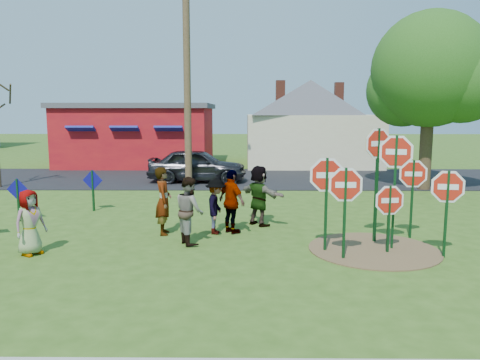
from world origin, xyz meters
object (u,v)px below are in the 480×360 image
at_px(stop_sign_c, 396,165).
at_px(person_b, 163,201).
at_px(stop_sign_d, 413,180).
at_px(leafy_tree, 433,76).
at_px(stop_sign_b, 378,156).
at_px(utility_pole, 187,67).
at_px(suv, 197,165).
at_px(stop_sign_a, 345,193).
at_px(person_a, 30,222).

relative_size(stop_sign_c, person_b, 1.58).
distance_m(stop_sign_c, stop_sign_d, 1.44).
height_order(stop_sign_d, person_b, stop_sign_d).
bearing_deg(leafy_tree, stop_sign_b, -118.73).
bearing_deg(stop_sign_b, utility_pole, 99.85).
height_order(person_b, suv, person_b).
distance_m(stop_sign_c, utility_pole, 11.77).
bearing_deg(stop_sign_b, stop_sign_c, -90.24).
relative_size(stop_sign_a, utility_pole, 0.23).
height_order(stop_sign_a, leafy_tree, leafy_tree).
bearing_deg(stop_sign_c, suv, 133.80).
bearing_deg(person_b, utility_pole, -5.88).
distance_m(stop_sign_a, person_b, 5.10).
distance_m(stop_sign_b, utility_pole, 11.09).
relative_size(stop_sign_c, person_a, 1.89).
bearing_deg(person_b, stop_sign_c, -110.99).
relative_size(stop_sign_a, person_a, 1.45).
xyz_separation_m(person_a, person_b, (2.86, 1.92, 0.15)).
bearing_deg(leafy_tree, suv, 168.50).
bearing_deg(utility_pole, stop_sign_d, -50.20).
bearing_deg(stop_sign_d, suv, 129.83).
distance_m(stop_sign_d, person_b, 6.80).
xyz_separation_m(stop_sign_c, person_a, (-8.79, -0.53, -1.31)).
bearing_deg(suv, person_b, -178.58).
height_order(stop_sign_b, person_a, stop_sign_b).
bearing_deg(stop_sign_d, person_a, -164.95).
bearing_deg(person_a, stop_sign_d, -47.62).
bearing_deg(stop_sign_a, person_a, 178.71).
xyz_separation_m(person_b, utility_pole, (-0.26, 8.09, 4.36)).
bearing_deg(person_a, stop_sign_a, -59.22).
bearing_deg(suv, stop_sign_a, -157.63).
bearing_deg(stop_sign_c, stop_sign_d, 67.62).
height_order(suv, leafy_tree, leafy_tree).
distance_m(person_a, suv, 11.92).
distance_m(person_a, leafy_tree, 16.69).
relative_size(stop_sign_b, person_a, 1.98).
distance_m(stop_sign_c, suv, 12.62).
distance_m(stop_sign_d, leafy_tree, 9.25).
bearing_deg(stop_sign_d, stop_sign_c, -122.20).
distance_m(stop_sign_c, person_b, 6.20).
xyz_separation_m(stop_sign_c, person_b, (-5.93, 1.40, -1.16)).
bearing_deg(utility_pole, stop_sign_b, -56.28).
distance_m(stop_sign_c, person_a, 8.91).
height_order(stop_sign_d, person_a, stop_sign_d).
height_order(stop_sign_a, person_a, stop_sign_a).
height_order(stop_sign_d, leafy_tree, leafy_tree).
bearing_deg(stop_sign_b, stop_sign_a, -151.75).
relative_size(stop_sign_a, suv, 0.49).
bearing_deg(stop_sign_c, person_a, -161.09).
relative_size(stop_sign_b, utility_pole, 0.31).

